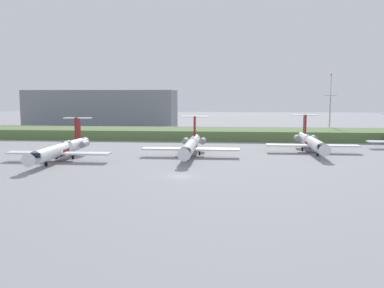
{
  "coord_description": "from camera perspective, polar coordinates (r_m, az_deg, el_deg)",
  "views": [
    {
      "loc": [
        8.9,
        -73.77,
        14.51
      ],
      "look_at": [
        0.0,
        24.14,
        3.0
      ],
      "focal_mm": 39.59,
      "sensor_mm": 36.0,
      "label": 1
    }
  ],
  "objects": [
    {
      "name": "regional_jet_second",
      "position": [
        97.96,
        -17.2,
        -0.64
      ],
      "size": [
        22.81,
        31.0,
        9.0
      ],
      "color": "silver",
      "rests_on": "ground"
    },
    {
      "name": "distant_hangar",
      "position": [
        187.09,
        -12.04,
        4.59
      ],
      "size": [
        63.12,
        20.73,
        16.37
      ],
      "primitive_type": "cube",
      "color": "gray",
      "rests_on": "ground"
    },
    {
      "name": "regional_jet_fourth",
      "position": [
        111.55,
        15.79,
        0.26
      ],
      "size": [
        22.81,
        31.0,
        9.0
      ],
      "color": "silver",
      "rests_on": "ground"
    },
    {
      "name": "regional_jet_third",
      "position": [
        100.39,
        -0.13,
        -0.17
      ],
      "size": [
        22.81,
        31.0,
        9.0
      ],
      "color": "silver",
      "rests_on": "ground"
    },
    {
      "name": "ground_plane",
      "position": [
        105.16,
        0.29,
        -1.25
      ],
      "size": [
        500.0,
        500.0,
        0.0
      ],
      "primitive_type": "plane",
      "color": "gray"
    },
    {
      "name": "antenna_mast",
      "position": [
        157.37,
        18.1,
        4.35
      ],
      "size": [
        4.4,
        0.5,
        21.67
      ],
      "color": "#B2B2B7",
      "rests_on": "ground"
    },
    {
      "name": "grass_berm",
      "position": [
        141.07,
        1.56,
        1.41
      ],
      "size": [
        320.0,
        20.0,
        3.14
      ],
      "primitive_type": "cube",
      "color": "#597542",
      "rests_on": "ground"
    }
  ]
}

